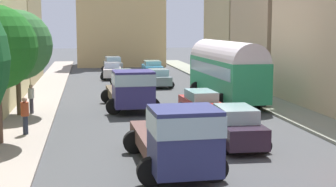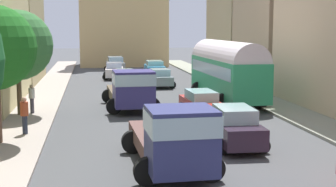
{
  "view_description": "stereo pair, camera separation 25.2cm",
  "coord_description": "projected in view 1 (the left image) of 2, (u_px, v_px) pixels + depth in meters",
  "views": [
    {
      "loc": [
        -4.22,
        -6.19,
        4.98
      ],
      "look_at": [
        0.0,
        19.23,
        1.4
      ],
      "focal_mm": 52.54,
      "sensor_mm": 36.0,
      "label": 1
    },
    {
      "loc": [
        -3.98,
        -6.23,
        4.98
      ],
      "look_at": [
        0.0,
        19.23,
        1.4
      ],
      "focal_mm": 52.54,
      "sensor_mm": 36.0,
      "label": 2
    }
  ],
  "objects": [
    {
      "name": "car_4",
      "position": [
        201.0,
        103.0,
        27.06
      ],
      "size": [
        2.27,
        4.42,
        1.43
      ],
      "color": "#B32C21",
      "rests_on": "ground"
    },
    {
      "name": "parked_bus_1",
      "position": [
        226.0,
        68.0,
        32.07
      ],
      "size": [
        3.46,
        9.85,
        3.99
      ],
      "color": "#2B9963",
      "rests_on": "ground"
    },
    {
      "name": "sidewalk_left",
      "position": [
        41.0,
        100.0,
        32.61
      ],
      "size": [
        2.5,
        70.0,
        0.14
      ],
      "primitive_type": "cube",
      "color": "#9D9287",
      "rests_on": "ground"
    },
    {
      "name": "car_1",
      "position": [
        112.0,
        71.0,
        46.05
      ],
      "size": [
        2.32,
        3.87,
        1.55
      ],
      "color": "silver",
      "rests_on": "ground"
    },
    {
      "name": "building_left_3",
      "position": [
        3.0,
        9.0,
        42.16
      ],
      "size": [
        5.44,
        11.67,
        12.78
      ],
      "color": "tan",
      "rests_on": "ground"
    },
    {
      "name": "roadside_tree_2",
      "position": [
        17.0,
        45.0,
        26.29
      ],
      "size": [
        3.8,
        3.8,
        5.84
      ],
      "color": "brown",
      "rests_on": "ground"
    },
    {
      "name": "building_right_4",
      "position": [
        242.0,
        32.0,
        49.43
      ],
      "size": [
        5.67,
        9.71,
        8.57
      ],
      "color": "tan",
      "rests_on": "ground"
    },
    {
      "name": "sidewalk_right",
      "position": [
        250.0,
        95.0,
        34.96
      ],
      "size": [
        2.5,
        70.0,
        0.14
      ],
      "primitive_type": "cube",
      "color": "gray",
      "rests_on": "ground"
    },
    {
      "name": "cargo_truck_1",
      "position": [
        130.0,
        89.0,
        28.88
      ],
      "size": [
        3.26,
        7.08,
        2.46
      ],
      "color": "navy",
      "rests_on": "ground"
    },
    {
      "name": "ground_plane",
      "position": [
        150.0,
        98.0,
        33.8
      ],
      "size": [
        154.0,
        154.0,
        0.0
      ],
      "primitive_type": "plane",
      "color": "#444648"
    },
    {
      "name": "car_0",
      "position": [
        123.0,
        78.0,
        40.22
      ],
      "size": [
        2.21,
        4.15,
        1.41
      ],
      "color": "#3E90BF",
      "rests_on": "ground"
    },
    {
      "name": "car_3",
      "position": [
        236.0,
        127.0,
        20.35
      ],
      "size": [
        2.29,
        4.29,
        1.65
      ],
      "color": "#2B1E2E",
      "rests_on": "ground"
    },
    {
      "name": "pedestrian_0",
      "position": [
        31.0,
        98.0,
        27.16
      ],
      "size": [
        0.44,
        0.44,
        1.75
      ],
      "color": "#45424C",
      "rests_on": "ground"
    },
    {
      "name": "car_6",
      "position": [
        152.0,
        68.0,
        48.63
      ],
      "size": [
        2.36,
        4.39,
        1.54
      ],
      "color": "#3790C2",
      "rests_on": "ground"
    },
    {
      "name": "car_2",
      "position": [
        113.0,
        65.0,
        52.52
      ],
      "size": [
        2.39,
        4.14,
        1.67
      ],
      "color": "gray",
      "rests_on": "ground"
    },
    {
      "name": "building_right_3",
      "position": [
        283.0,
        1.0,
        39.53
      ],
      "size": [
        6.59,
        9.2,
        13.78
      ],
      "color": "tan",
      "rests_on": "ground"
    },
    {
      "name": "pedestrian_2",
      "position": [
        25.0,
        114.0,
        21.91
      ],
      "size": [
        0.5,
        0.5,
        1.83
      ],
      "color": "#262C3C",
      "rests_on": "ground"
    },
    {
      "name": "car_5",
      "position": [
        158.0,
        78.0,
        39.95
      ],
      "size": [
        2.28,
        3.75,
        1.48
      ],
      "color": "gray",
      "rests_on": "ground"
    },
    {
      "name": "cargo_truck_0",
      "position": [
        175.0,
        136.0,
        16.58
      ],
      "size": [
        3.07,
        6.83,
        2.47
      ],
      "color": "navy",
      "rests_on": "ground"
    },
    {
      "name": "distant_church",
      "position": [
        120.0,
        16.0,
        60.67
      ],
      "size": [
        10.61,
        6.66,
        17.7
      ],
      "color": "tan",
      "rests_on": "ground"
    }
  ]
}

